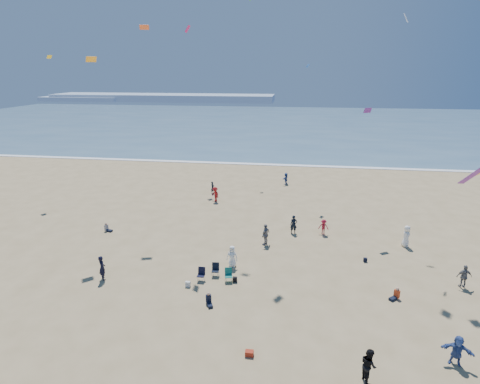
# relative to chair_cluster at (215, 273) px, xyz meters

# --- Properties ---
(ground) EXTENTS (220.00, 220.00, 0.00)m
(ground) POSITION_rel_chair_cluster_xyz_m (0.07, -9.48, -0.50)
(ground) COLOR tan
(ground) RESTS_ON ground
(ocean) EXTENTS (220.00, 100.00, 0.06)m
(ocean) POSITION_rel_chair_cluster_xyz_m (0.07, 85.52, -0.47)
(ocean) COLOR #476B84
(ocean) RESTS_ON ground
(surf_line) EXTENTS (220.00, 1.20, 0.08)m
(surf_line) POSITION_rel_chair_cluster_xyz_m (0.07, 35.52, -0.46)
(surf_line) COLOR white
(surf_line) RESTS_ON ground
(headland_far) EXTENTS (110.00, 20.00, 3.20)m
(headland_far) POSITION_rel_chair_cluster_xyz_m (-59.93, 160.52, 1.10)
(headland_far) COLOR #7A8EA8
(headland_far) RESTS_ON ground
(headland_near) EXTENTS (40.00, 14.00, 2.00)m
(headland_near) POSITION_rel_chair_cluster_xyz_m (-99.93, 155.52, 0.50)
(headland_near) COLOR #7A8EA8
(headland_near) RESTS_ON ground
(standing_flyers) EXTENTS (28.07, 40.85, 1.94)m
(standing_flyers) POSITION_rel_chair_cluster_xyz_m (4.98, 4.20, 0.36)
(standing_flyers) COLOR #365095
(standing_flyers) RESTS_ON ground
(seated_group) EXTENTS (25.61, 24.64, 0.84)m
(seated_group) POSITION_rel_chair_cluster_xyz_m (1.45, -4.81, -0.08)
(seated_group) COLOR silver
(seated_group) RESTS_ON ground
(chair_cluster) EXTENTS (2.66, 1.43, 1.00)m
(chair_cluster) POSITION_rel_chair_cluster_xyz_m (0.00, 0.00, 0.00)
(chair_cluster) COLOR black
(chair_cluster) RESTS_ON ground
(white_tote) EXTENTS (0.35, 0.20, 0.40)m
(white_tote) POSITION_rel_chair_cluster_xyz_m (-1.71, -1.20, -0.30)
(white_tote) COLOR silver
(white_tote) RESTS_ON ground
(black_backpack) EXTENTS (0.30, 0.22, 0.38)m
(black_backpack) POSITION_rel_chair_cluster_xyz_m (1.50, -0.11, -0.31)
(black_backpack) COLOR black
(black_backpack) RESTS_ON ground
(cooler) EXTENTS (0.45, 0.30, 0.30)m
(cooler) POSITION_rel_chair_cluster_xyz_m (3.41, -7.29, -0.35)
(cooler) COLOR #A82C18
(cooler) RESTS_ON ground
(navy_bag) EXTENTS (0.28, 0.18, 0.34)m
(navy_bag) POSITION_rel_chair_cluster_xyz_m (11.39, 4.33, -0.33)
(navy_bag) COLOR black
(navy_bag) RESTS_ON ground
(kites_aloft) EXTENTS (43.46, 46.39, 27.70)m
(kites_aloft) POSITION_rel_chair_cluster_xyz_m (9.57, 3.88, 15.08)
(kites_aloft) COLOR white
(kites_aloft) RESTS_ON ground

